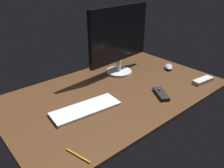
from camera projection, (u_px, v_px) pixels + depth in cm
name	position (u px, v px, depth cm)	size (l,w,h in cm)	color
desk	(115.00, 92.00, 146.22)	(140.00, 84.00, 2.00)	#4C301C
monitor	(119.00, 38.00, 159.95)	(55.08, 19.12, 48.25)	silver
keyboard	(86.00, 109.00, 125.36)	(38.63, 13.80, 1.60)	silver
computer_mouse	(169.00, 67.00, 177.42)	(11.18, 6.06, 3.31)	#999EA5
media_remote	(161.00, 94.00, 139.99)	(12.48, 16.20, 3.36)	black
tv_remote	(203.00, 80.00, 156.43)	(16.48, 5.54, 2.49)	#B7B7BC
pen	(78.00, 156.00, 94.25)	(0.80, 0.80, 13.30)	orange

